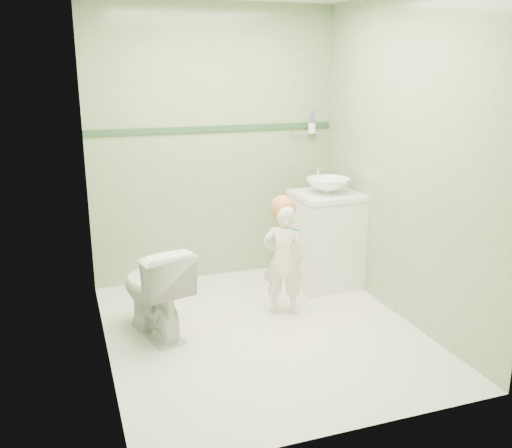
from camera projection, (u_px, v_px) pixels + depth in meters
name	position (u px, v px, depth m)	size (l,w,h in m)	color
ground	(263.00, 331.00, 4.14)	(2.50, 2.50, 0.00)	silver
room_shell	(263.00, 170.00, 3.81)	(2.50, 2.54, 2.40)	gray
trim_stripe	(215.00, 129.00, 4.89)	(2.20, 0.02, 0.05)	#2D4C32
vanity	(326.00, 241.00, 4.93)	(0.52, 0.50, 0.80)	white
counter	(327.00, 195.00, 4.82)	(0.54, 0.52, 0.04)	white
basin	(328.00, 186.00, 4.80)	(0.37, 0.37, 0.13)	white
faucet	(319.00, 173.00, 4.94)	(0.03, 0.13, 0.18)	silver
cup_holder	(311.00, 128.00, 5.13)	(0.26, 0.07, 0.21)	silver
toilet	(154.00, 290.00, 4.03)	(0.38, 0.66, 0.68)	white
toddler	(283.00, 259.00, 4.35)	(0.32, 0.21, 0.88)	silver
hair_cap	(283.00, 208.00, 4.26)	(0.20, 0.20, 0.20)	#BC7041
teal_toothbrush	(294.00, 229.00, 4.15)	(0.11, 0.14, 0.08)	#0C8776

